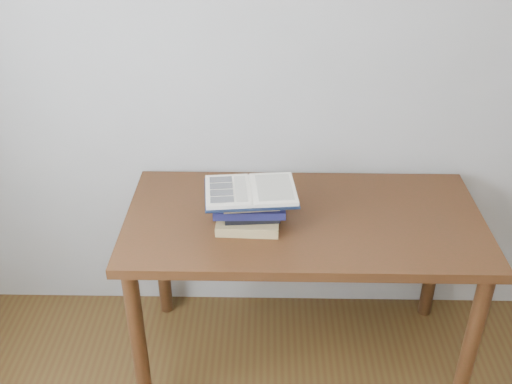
{
  "coord_description": "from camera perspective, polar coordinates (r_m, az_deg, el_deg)",
  "views": [
    {
      "loc": [
        -0.23,
        -0.54,
        2.0
      ],
      "look_at": [
        -0.27,
        1.27,
        0.91
      ],
      "focal_mm": 42.0,
      "sensor_mm": 36.0,
      "label": 1
    }
  ],
  "objects": [
    {
      "name": "book_stack",
      "position": [
        2.22,
        -0.63,
        -1.7
      ],
      "size": [
        0.27,
        0.21,
        0.13
      ],
      "color": "#97814E",
      "rests_on": "desk"
    },
    {
      "name": "open_book",
      "position": [
        2.19,
        -0.51,
        0.08
      ],
      "size": [
        0.36,
        0.27,
        0.03
      ],
      "rotation": [
        0.0,
        0.0,
        0.1
      ],
      "color": "black",
      "rests_on": "book_stack"
    },
    {
      "name": "room_shell",
      "position": [
        0.68,
        13.82,
        -3.51
      ],
      "size": [
        3.54,
        3.54,
        2.62
      ],
      "color": "#AAA7A0",
      "rests_on": "ground"
    },
    {
      "name": "desk",
      "position": [
        2.36,
        4.51,
        -4.32
      ],
      "size": [
        1.37,
        0.69,
        0.74
      ],
      "color": "#452011",
      "rests_on": "ground"
    }
  ]
}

